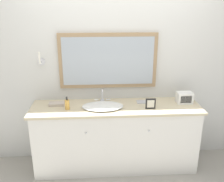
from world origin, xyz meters
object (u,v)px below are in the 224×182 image
object	(u,v)px
soap_bottle	(67,104)
picture_frame	(151,104)
sink_basin	(103,106)
appliance_box	(184,98)

from	to	relation	value
soap_bottle	picture_frame	size ratio (longest dim) A/B	1.21
sink_basin	soap_bottle	xyz separation A→B (m)	(-0.42, -0.03, 0.04)
sink_basin	soap_bottle	size ratio (longest dim) A/B	3.17
sink_basin	picture_frame	size ratio (longest dim) A/B	3.85
soap_bottle	appliance_box	bearing A→B (deg)	4.43
soap_bottle	picture_frame	distance (m)	0.99
appliance_box	picture_frame	bearing A→B (deg)	-160.75
picture_frame	sink_basin	bearing A→B (deg)	172.05
soap_bottle	appliance_box	size ratio (longest dim) A/B	0.82
soap_bottle	appliance_box	xyz separation A→B (m)	(1.46, 0.11, 0.01)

